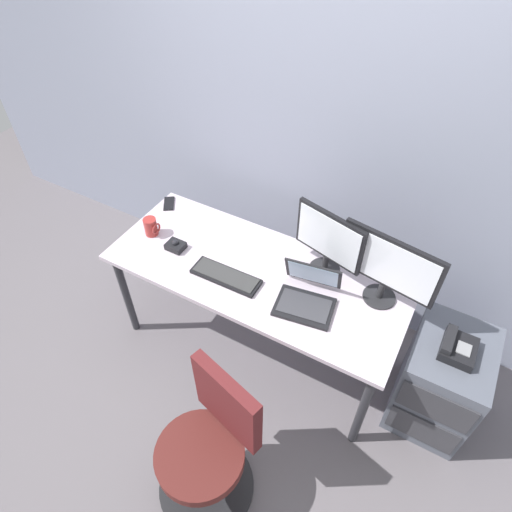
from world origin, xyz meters
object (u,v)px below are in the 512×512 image
Objects in this scene: file_cabinet at (439,381)px; trackball_mouse at (176,246)px; cell_phone at (169,204)px; office_chair at (210,449)px; monitor_main at (388,267)px; coffee_mug at (151,227)px; laptop at (308,295)px; desk_phone at (457,348)px; keyboard at (226,276)px; monitor_side at (329,241)px.

trackball_mouse is (-1.67, -0.18, 0.45)m from file_cabinet.
office_chair is at bearing -81.22° from cell_phone.
coffee_mug is at bearing -172.18° from monitor_main.
laptop is 1.08m from coffee_mug.
monitor_main is at bearing 174.07° from file_cabinet.
trackball_mouse is at bearing -169.26° from monitor_main.
trackball_mouse is at bearing -174.35° from desk_phone.
monitor_main reaches higher than file_cabinet.
laptop is (-0.34, -0.21, -0.20)m from monitor_main.
laptop is (-0.80, -0.17, 0.48)m from file_cabinet.
trackball_mouse is at bearing -81.37° from cell_phone.
coffee_mug reaches higher than trackball_mouse.
keyboard is (-1.27, -0.22, 0.08)m from desk_phone.
keyboard is at bearing 115.29° from office_chair.
office_chair reaches higher than coffee_mug.
office_chair is 8.29× the size of trackball_mouse.
keyboard reaches higher than cell_phone.
office_chair is at bearing -113.58° from monitor_main.
office_chair reaches higher than cell_phone.
file_cabinet is 1.05m from monitor_side.
laptop is at bearing -168.31° from file_cabinet.
file_cabinet is 5.94× the size of trackball_mouse.
laptop is 1.21m from cell_phone.
trackball_mouse is at bearing -162.22° from monitor_side.
laptop is 2.49× the size of cell_phone.
cell_phone is at bearing 176.30° from monitor_main.
monitor_side reaches higher than file_cabinet.
monitor_main is 1.52× the size of laptop.
monitor_main reaches higher than keyboard.
trackball_mouse is 0.94× the size of coffee_mug.
monitor_side is at bearing 84.26° from office_chair.
coffee_mug is (-1.87, -0.13, 0.13)m from desk_phone.
desk_phone is 1.37m from office_chair.
coffee_mug is at bearing 138.61° from office_chair.
monitor_main is (-0.46, 0.05, 0.68)m from file_cabinet.
monitor_main reaches higher than office_chair.
desk_phone is at bearing 10.67° from laptop.
monitor_side is at bearing 17.78° from trackball_mouse.
monitor_main is 4.88× the size of trackball_mouse.
file_cabinet is at bearing 47.27° from office_chair.
monitor_side is 1.02× the size of keyboard.
file_cabinet is 1.85× the size of laptop.
coffee_mug is at bearing 171.43° from keyboard.
monitor_side is at bearing 91.96° from laptop.
office_chair is at bearing -132.94° from desk_phone.
cell_phone is at bearing 165.13° from laptop.
coffee_mug is at bearing -106.55° from cell_phone.
cell_phone is (-0.70, 0.38, -0.01)m from keyboard.
trackball_mouse is (-0.40, 0.06, 0.01)m from keyboard.
coffee_mug is (-1.07, -0.24, -0.17)m from monitor_side.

